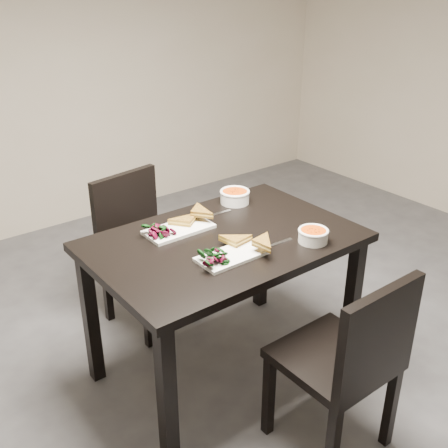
% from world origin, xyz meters
% --- Properties ---
extents(ground, '(5.00, 5.00, 0.00)m').
position_xyz_m(ground, '(0.00, 0.00, 0.00)').
color(ground, '#47474C').
rests_on(ground, ground).
extents(table, '(1.20, 0.80, 0.75)m').
position_xyz_m(table, '(-0.17, 0.33, 0.65)').
color(table, black).
rests_on(table, ground).
extents(chair_near, '(0.42, 0.42, 0.85)m').
position_xyz_m(chair_near, '(-0.09, -0.37, 0.48)').
color(chair_near, black).
rests_on(chair_near, ground).
extents(chair_far, '(0.48, 0.48, 0.85)m').
position_xyz_m(chair_far, '(-0.24, 1.01, 0.48)').
color(chair_far, black).
rests_on(chair_far, ground).
extents(plate_near, '(0.30, 0.15, 0.02)m').
position_xyz_m(plate_near, '(-0.26, 0.16, 0.76)').
color(plate_near, white).
rests_on(plate_near, table).
extents(sandwich_near, '(0.17, 0.13, 0.05)m').
position_xyz_m(sandwich_near, '(-0.19, 0.18, 0.79)').
color(sandwich_near, olive).
rests_on(sandwich_near, plate_near).
extents(salad_near, '(0.09, 0.09, 0.04)m').
position_xyz_m(salad_near, '(-0.36, 0.16, 0.79)').
color(salad_near, black).
rests_on(salad_near, plate_near).
extents(soup_bowl_near, '(0.14, 0.14, 0.06)m').
position_xyz_m(soup_bowl_near, '(0.12, 0.06, 0.78)').
color(soup_bowl_near, white).
rests_on(soup_bowl_near, table).
extents(cutlery_near, '(0.18, 0.02, 0.00)m').
position_xyz_m(cutlery_near, '(-0.03, 0.14, 0.75)').
color(cutlery_near, silver).
rests_on(cutlery_near, table).
extents(plate_far, '(0.32, 0.16, 0.02)m').
position_xyz_m(plate_far, '(-0.30, 0.51, 0.76)').
color(plate_far, white).
rests_on(plate_far, table).
extents(sandwich_far, '(0.20, 0.19, 0.05)m').
position_xyz_m(sandwich_far, '(-0.23, 0.50, 0.79)').
color(sandwich_far, olive).
rests_on(sandwich_far, plate_far).
extents(salad_far, '(0.10, 0.09, 0.04)m').
position_xyz_m(salad_far, '(-0.40, 0.51, 0.79)').
color(salad_far, black).
rests_on(salad_far, plate_far).
extents(soup_bowl_far, '(0.16, 0.16, 0.07)m').
position_xyz_m(soup_bowl_far, '(0.12, 0.62, 0.79)').
color(soup_bowl_far, white).
rests_on(soup_bowl_far, table).
extents(cutlery_far, '(0.18, 0.02, 0.00)m').
position_xyz_m(cutlery_far, '(-0.05, 0.56, 0.75)').
color(cutlery_far, silver).
rests_on(cutlery_far, table).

